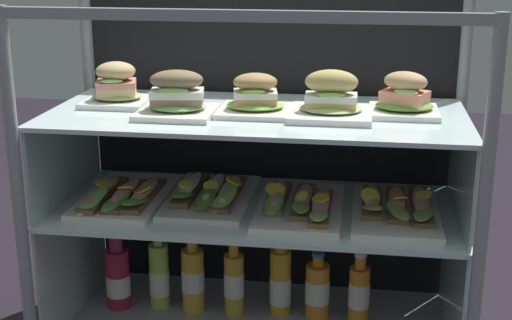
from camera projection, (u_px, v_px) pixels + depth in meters
case_frame at (264, 149)px, 2.08m from camera, size 1.13×0.54×0.94m
riser_lower_tier at (256, 268)px, 2.03m from camera, size 1.07×0.48×0.34m
shelf_lower_glass at (256, 208)px, 1.97m from camera, size 1.08×0.49×0.01m
riser_upper_tier at (256, 162)px, 1.94m from camera, size 1.07×0.48×0.25m
shelf_upper_glass at (256, 114)px, 1.90m from camera, size 1.08×0.49×0.01m
plated_roll_sandwich_far_right at (116, 88)px, 1.97m from camera, size 0.17×0.17×0.12m
plated_roll_sandwich_right_of_center at (177, 98)px, 1.85m from camera, size 0.19×0.19×0.12m
plated_roll_sandwich_mid_right at (256, 99)px, 1.88m from camera, size 0.19×0.19×0.10m
plated_roll_sandwich_far_left at (331, 101)px, 1.83m from camera, size 0.21×0.21×0.12m
plated_roll_sandwich_near_right_corner at (405, 99)px, 1.86m from camera, size 0.17×0.17×0.11m
open_sandwich_tray_right_of_center at (124, 195)px, 2.00m from camera, size 0.22×0.38×0.06m
open_sandwich_tray_mid_right at (210, 194)px, 2.01m from camera, size 0.22×0.38×0.06m
open_sandwich_tray_far_right at (300, 204)px, 1.93m from camera, size 0.22×0.38×0.06m
open_sandwich_tray_far_left at (396, 208)px, 1.91m from camera, size 0.22×0.38×0.06m
juice_bottle_front_fourth at (118, 277)px, 2.14m from camera, size 0.07×0.07×0.24m
juice_bottle_back_center at (159, 276)px, 2.15m from camera, size 0.06×0.06×0.24m
juice_bottle_back_right at (193, 279)px, 2.12m from camera, size 0.07×0.07×0.24m
juice_bottle_near_post at (234, 282)px, 2.10m from camera, size 0.06×0.06×0.24m
juice_bottle_tucked_behind at (280, 282)px, 2.11m from camera, size 0.06×0.06×0.24m
juice_bottle_back_left at (317, 290)px, 2.08m from camera, size 0.07×0.07×0.20m
juice_bottle_front_left_end at (359, 294)px, 2.05m from camera, size 0.06×0.06×0.22m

